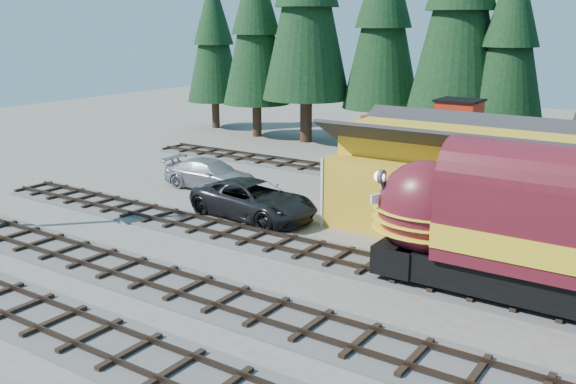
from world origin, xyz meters
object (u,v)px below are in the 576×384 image
Objects in this scene: depot at (466,171)px; pickup_truck_b at (211,174)px; caboose at (442,147)px; pickup_truck_a at (254,200)px.

depot is 15.41m from pickup_truck_b.
caboose is 12.64m from pickup_truck_a.
depot reaches higher than pickup_truck_a.
pickup_truck_a is (-9.53, -3.78, -2.01)m from depot.
pickup_truck_a is 6.60m from pickup_truck_b.
caboose is 1.38× the size of pickup_truck_a.
caboose is (-4.03, 7.50, -0.50)m from depot.
caboose is at bearing -58.16° from pickup_truck_b.
pickup_truck_a is 1.14× the size of pickup_truck_b.
depot is 8.53m from caboose.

